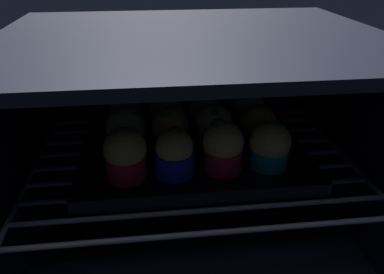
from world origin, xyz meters
The scene contains 15 objects.
oven_cavity centered at (0.00, 26.25, 17.00)cm, with size 59.00×47.00×37.00cm.
oven_rack centered at (0.00, 22.00, 13.60)cm, with size 54.80×42.00×0.80cm.
baking_tray centered at (0.00, 23.42, 14.68)cm, with size 37.78×30.16×2.20cm.
muffin_row0_col0 centered at (-11.05, 15.46, 19.12)cm, with size 6.54×6.54×8.20cm.
muffin_row0_col1 centered at (-3.63, 15.57, 18.85)cm, with size 6.09×6.09×7.96cm.
muffin_row0_col2 centered at (3.93, 15.91, 19.23)cm, with size 6.45×6.45×8.82cm.
muffin_row0_col3 centered at (11.58, 16.18, 18.81)cm, with size 6.63×6.63×7.99cm.
muffin_row1_col0 centered at (-11.22, 23.64, 19.08)cm, with size 6.62×6.62×8.33cm.
muffin_row1_col1 centered at (-3.83, 23.14, 19.09)cm, with size 6.18×6.18×8.38cm.
muffin_row1_col2 centered at (3.84, 23.72, 19.01)cm, with size 6.27×6.27×7.95cm.
muffin_row1_col3 centered at (11.65, 23.36, 18.75)cm, with size 6.22×6.22×7.63cm.
muffin_row2_col0 centered at (-11.45, 31.29, 18.84)cm, with size 6.09×6.09×7.71cm.
muffin_row2_col1 centered at (-4.12, 31.11, 18.90)cm, with size 6.09×6.09×7.88cm.
muffin_row2_col2 centered at (3.60, 30.90, 18.82)cm, with size 6.09×6.09×7.85cm.
muffin_row2_col3 centered at (11.80, 30.73, 18.71)cm, with size 6.09×6.09×7.78cm.
Camera 1 is at (-7.04, -34.97, 47.16)cm, focal length 35.44 mm.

